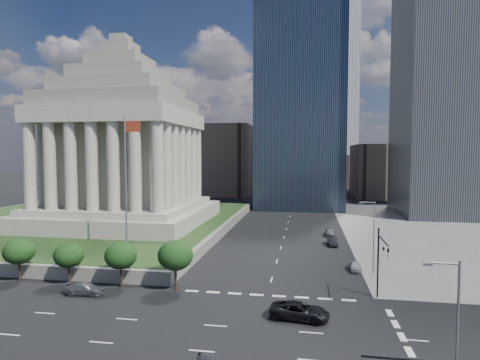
% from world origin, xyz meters
% --- Properties ---
extents(ground, '(500.00, 500.00, 0.00)m').
position_xyz_m(ground, '(0.00, 100.00, 0.00)').
color(ground, black).
rests_on(ground, ground).
extents(plaza_terrace, '(66.00, 70.00, 1.80)m').
position_xyz_m(plaza_terrace, '(-45.00, 50.00, 0.90)').
color(plaza_terrace, '#605D52').
rests_on(plaza_terrace, ground).
extents(plaza_lawn, '(64.00, 68.00, 0.10)m').
position_xyz_m(plaza_lawn, '(-45.00, 50.00, 1.85)').
color(plaza_lawn, '#203415').
rests_on(plaza_lawn, plaza_terrace).
extents(war_memorial, '(34.00, 34.00, 39.00)m').
position_xyz_m(war_memorial, '(-34.00, 48.00, 21.40)').
color(war_memorial, '#A89F8D').
rests_on(war_memorial, plaza_lawn).
extents(flagpole, '(2.52, 0.24, 20.00)m').
position_xyz_m(flagpole, '(-21.83, 24.00, 13.11)').
color(flagpole, slate).
rests_on(flagpole, plaza_lawn).
extents(midrise_glass, '(26.00, 26.00, 60.00)m').
position_xyz_m(midrise_glass, '(2.00, 95.00, 30.00)').
color(midrise_glass, black).
rests_on(midrise_glass, ground).
extents(skyscraper_tall, '(40.00, 40.00, 190.00)m').
position_xyz_m(skyscraper_tall, '(8.00, 185.00, 95.00)').
color(skyscraper_tall, gray).
rests_on(skyscraper_tall, ground).
extents(highrise_ne, '(26.00, 28.00, 100.00)m').
position_xyz_m(highrise_ne, '(42.00, 85.00, 50.00)').
color(highrise_ne, black).
rests_on(highrise_ne, ground).
extents(building_filler_ne, '(20.00, 30.00, 20.00)m').
position_xyz_m(building_filler_ne, '(32.00, 130.00, 10.00)').
color(building_filler_ne, brown).
rests_on(building_filler_ne, ground).
extents(building_filler_nw, '(24.00, 30.00, 28.00)m').
position_xyz_m(building_filler_nw, '(-30.00, 130.00, 14.00)').
color(building_filler_nw, brown).
rests_on(building_filler_nw, ground).
extents(traffic_signal_ne, '(0.30, 5.74, 8.00)m').
position_xyz_m(traffic_signal_ne, '(12.50, 13.70, 5.25)').
color(traffic_signal_ne, black).
rests_on(traffic_signal_ne, ground).
extents(street_lamp_south, '(2.13, 0.22, 10.00)m').
position_xyz_m(street_lamp_south, '(13.33, -6.00, 5.66)').
color(street_lamp_south, slate).
rests_on(street_lamp_south, ground).
extents(street_lamp_north, '(2.13, 0.22, 10.00)m').
position_xyz_m(street_lamp_north, '(13.33, 25.00, 5.66)').
color(street_lamp_north, slate).
rests_on(street_lamp_north, ground).
extents(pickup_truck, '(3.46, 6.20, 1.64)m').
position_xyz_m(pickup_truck, '(3.87, 7.91, 0.82)').
color(pickup_truck, black).
rests_on(pickup_truck, ground).
extents(suv_grey, '(4.67, 2.08, 1.33)m').
position_xyz_m(suv_grey, '(-20.99, 10.80, 0.67)').
color(suv_grey, '#4E5155').
rests_on(suv_grey, ground).
extents(parked_sedan_near, '(1.62, 3.82, 1.29)m').
position_xyz_m(parked_sedan_near, '(11.26, 25.90, 0.64)').
color(parked_sedan_near, '#A0A1A8').
rests_on(parked_sedan_near, ground).
extents(parked_sedan_mid, '(4.49, 1.75, 1.46)m').
position_xyz_m(parked_sedan_mid, '(9.00, 41.46, 0.73)').
color(parked_sedan_mid, black).
rests_on(parked_sedan_mid, ground).
extents(parked_sedan_far, '(1.85, 4.51, 1.53)m').
position_xyz_m(parked_sedan_far, '(9.00, 49.98, 0.77)').
color(parked_sedan_far, '#575B5F').
rests_on(parked_sedan_far, ground).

